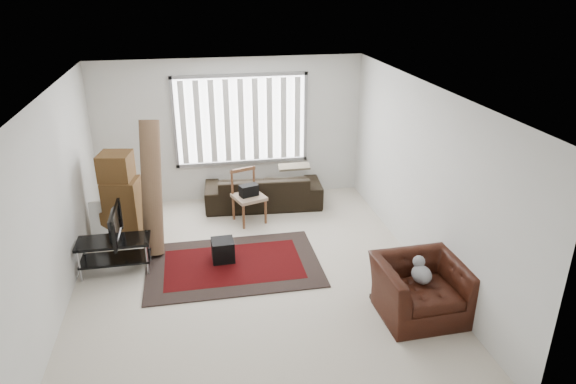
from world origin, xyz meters
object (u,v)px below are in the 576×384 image
object	(u,v)px
tv_stand	(114,249)
side_chair	(248,194)
moving_boxes	(121,199)
sofa	(263,185)
armchair	(422,285)

from	to	relation	value
tv_stand	side_chair	size ratio (longest dim) A/B	1.10
moving_boxes	side_chair	bearing A→B (deg)	5.45
sofa	side_chair	xyz separation A→B (m)	(-0.35, -0.61, 0.10)
tv_stand	armchair	bearing A→B (deg)	-24.38
tv_stand	moving_boxes	xyz separation A→B (m)	(0.02, 1.11, 0.31)
sofa	armchair	world-z (taller)	armchair
moving_boxes	side_chair	distance (m)	2.12
armchair	sofa	bearing A→B (deg)	110.19
sofa	side_chair	size ratio (longest dim) A/B	2.31
moving_boxes	armchair	distance (m)	4.91
moving_boxes	sofa	xyz separation A→B (m)	(2.45, 0.81, -0.26)
sofa	side_chair	distance (m)	0.71
moving_boxes	armchair	size ratio (longest dim) A/B	1.25
side_chair	armchair	size ratio (longest dim) A/B	0.80
tv_stand	side_chair	xyz separation A→B (m)	(2.12, 1.31, 0.14)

